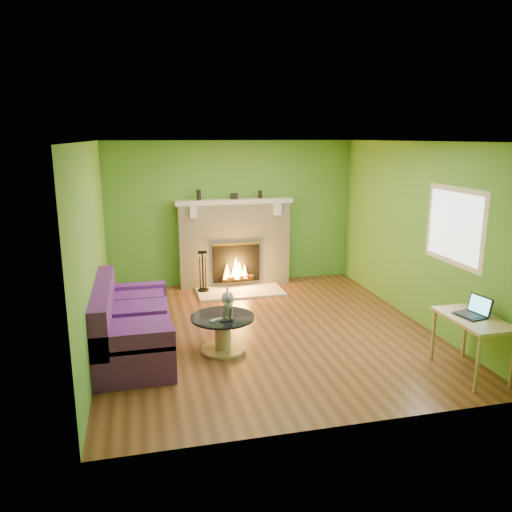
{
  "coord_description": "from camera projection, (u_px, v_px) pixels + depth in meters",
  "views": [
    {
      "loc": [
        -1.67,
        -6.4,
        2.66
      ],
      "look_at": [
        -0.05,
        0.4,
        0.98
      ],
      "focal_mm": 35.0,
      "sensor_mm": 36.0,
      "label": 1
    }
  ],
  "objects": [
    {
      "name": "sofa",
      "position": [
        129.0,
        326.0,
        6.25
      ],
      "size": [
        0.91,
        2.01,
        0.9
      ],
      "color": "#4C1B69",
      "rests_on": "floor"
    },
    {
      "name": "mantel_box",
      "position": [
        234.0,
        196.0,
        8.87
      ],
      "size": [
        0.12,
        0.08,
        0.1
      ],
      "primitive_type": "cube",
      "color": "black",
      "rests_on": "mantel"
    },
    {
      "name": "wall_front",
      "position": [
        338.0,
        295.0,
        4.38
      ],
      "size": [
        5.0,
        0.0,
        5.0
      ],
      "primitive_type": "plane",
      "rotation": [
        -1.57,
        0.0,
        0.0
      ],
      "color": "#4A8E2E",
      "rests_on": "floor"
    },
    {
      "name": "window_pane",
      "position": [
        454.0,
        226.0,
        6.34
      ],
      "size": [
        0.0,
        1.06,
        1.06
      ],
      "primitive_type": "plane",
      "rotation": [
        1.57,
        0.0,
        -1.57
      ],
      "color": "white",
      "rests_on": "wall_right"
    },
    {
      "name": "mantel_vase_right",
      "position": [
        260.0,
        194.0,
        8.97
      ],
      "size": [
        0.07,
        0.07,
        0.14
      ],
      "primitive_type": "cylinder",
      "color": "black",
      "rests_on": "mantel"
    },
    {
      "name": "window_frame",
      "position": [
        454.0,
        226.0,
        6.34
      ],
      "size": [
        0.0,
        1.2,
        1.2
      ],
      "primitive_type": "plane",
      "rotation": [
        1.57,
        0.0,
        -1.57
      ],
      "color": "silver",
      "rests_on": "wall_right"
    },
    {
      "name": "wall_right",
      "position": [
        416.0,
        233.0,
        7.25
      ],
      "size": [
        0.0,
        5.0,
        5.0
      ],
      "primitive_type": "plane",
      "rotation": [
        1.57,
        0.0,
        -1.57
      ],
      "color": "#4A8E2E",
      "rests_on": "floor"
    },
    {
      "name": "laptop",
      "position": [
        471.0,
        306.0,
        5.63
      ],
      "size": [
        0.33,
        0.36,
        0.24
      ],
      "primitive_type": null,
      "rotation": [
        0.0,
        0.0,
        0.18
      ],
      "color": "black",
      "rests_on": "desk"
    },
    {
      "name": "fireplace",
      "position": [
        234.0,
        243.0,
        9.06
      ],
      "size": [
        2.1,
        0.46,
        1.58
      ],
      "color": "beige",
      "rests_on": "floor"
    },
    {
      "name": "floor",
      "position": [
        266.0,
        330.0,
        7.05
      ],
      "size": [
        5.0,
        5.0,
        0.0
      ],
      "primitive_type": "plane",
      "color": "#562F18",
      "rests_on": "ground"
    },
    {
      "name": "mantel_vase_left",
      "position": [
        199.0,
        195.0,
        8.72
      ],
      "size": [
        0.08,
        0.08,
        0.18
      ],
      "primitive_type": "cylinder",
      "color": "black",
      "rests_on": "mantel"
    },
    {
      "name": "hearth",
      "position": [
        240.0,
        291.0,
        8.75
      ],
      "size": [
        1.5,
        0.75,
        0.03
      ],
      "primitive_type": "cube",
      "color": "beige",
      "rests_on": "floor"
    },
    {
      "name": "wall_left",
      "position": [
        93.0,
        248.0,
        6.24
      ],
      "size": [
        0.0,
        5.0,
        5.0
      ],
      "primitive_type": "plane",
      "rotation": [
        1.57,
        0.0,
        1.57
      ],
      "color": "#4A8E2E",
      "rests_on": "floor"
    },
    {
      "name": "remote_silver",
      "position": [
        216.0,
        320.0,
        6.13
      ],
      "size": [
        0.17,
        0.12,
        0.02
      ],
      "primitive_type": "cube",
      "rotation": [
        0.0,
        0.0,
        0.5
      ],
      "color": "#99999C",
      "rests_on": "coffee_table"
    },
    {
      "name": "coffee_table",
      "position": [
        223.0,
        331.0,
        6.31
      ],
      "size": [
        0.81,
        0.81,
        0.46
      ],
      "color": "tan",
      "rests_on": "floor"
    },
    {
      "name": "cat",
      "position": [
        228.0,
        302.0,
        6.3
      ],
      "size": [
        0.27,
        0.57,
        0.34
      ],
      "primitive_type": null,
      "rotation": [
        0.0,
        0.0,
        -0.13
      ],
      "color": "#5E5E62",
      "rests_on": "coffee_table"
    },
    {
      "name": "wall_back",
      "position": [
        232.0,
        213.0,
        9.11
      ],
      "size": [
        5.0,
        0.0,
        5.0
      ],
      "primitive_type": "plane",
      "rotation": [
        1.57,
        0.0,
        0.0
      ],
      "color": "#4A8E2E",
      "rests_on": "floor"
    },
    {
      "name": "ceiling",
      "position": [
        267.0,
        141.0,
        6.44
      ],
      "size": [
        5.0,
        5.0,
        0.0
      ],
      "primitive_type": "plane",
      "rotation": [
        3.14,
        0.0,
        0.0
      ],
      "color": "white",
      "rests_on": "wall_back"
    },
    {
      "name": "mantel",
      "position": [
        234.0,
        201.0,
        8.86
      ],
      "size": [
        2.1,
        0.28,
        0.08
      ],
      "primitive_type": "cube",
      "color": "silver",
      "rests_on": "fireplace"
    },
    {
      "name": "fire_tools",
      "position": [
        203.0,
        271.0,
        8.66
      ],
      "size": [
        0.19,
        0.19,
        0.72
      ],
      "primitive_type": null,
      "color": "black",
      "rests_on": "hearth"
    },
    {
      "name": "desk",
      "position": [
        473.0,
        324.0,
        5.63
      ],
      "size": [
        0.53,
        0.91,
        0.68
      ],
      "color": "tan",
      "rests_on": "floor"
    },
    {
      "name": "remote_black",
      "position": [
        227.0,
        321.0,
        6.1
      ],
      "size": [
        0.16,
        0.05,
        0.02
      ],
      "primitive_type": "cube",
      "rotation": [
        0.0,
        0.0,
        0.06
      ],
      "color": "black",
      "rests_on": "coffee_table"
    }
  ]
}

